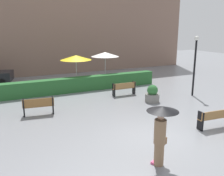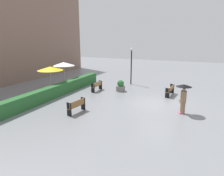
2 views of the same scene
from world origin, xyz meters
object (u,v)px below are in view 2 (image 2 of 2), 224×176
at_px(lamp_post, 131,62).
at_px(patio_umbrella_white, 64,64).
at_px(bench_near_right, 170,90).
at_px(patio_umbrella_yellow, 50,68).
at_px(pedestrian_with_umbrella, 183,94).
at_px(bench_back_row, 97,86).
at_px(planter_pot, 121,86).
at_px(bench_far_left, 77,105).

height_order(lamp_post, patio_umbrella_white, lamp_post).
distance_m(bench_near_right, patio_umbrella_yellow, 10.82).
height_order(patio_umbrella_yellow, patio_umbrella_white, patio_umbrella_white).
relative_size(pedestrian_with_umbrella, lamp_post, 0.52).
relative_size(bench_back_row, patio_umbrella_white, 0.66).
distance_m(planter_pot, patio_umbrella_yellow, 6.62).
relative_size(lamp_post, patio_umbrella_white, 1.56).
xyz_separation_m(pedestrian_with_umbrella, lamp_post, (7.02, 5.95, 1.05)).
bearing_deg(planter_pot, lamp_post, 0.89).
distance_m(lamp_post, patio_umbrella_white, 6.99).
height_order(bench_back_row, patio_umbrella_white, patio_umbrella_white).
xyz_separation_m(bench_far_left, patio_umbrella_yellow, (3.67, 5.10, 1.67)).
xyz_separation_m(lamp_post, patio_umbrella_yellow, (-6.07, 5.66, -0.17)).
distance_m(bench_back_row, pedestrian_with_umbrella, 8.56).
bearing_deg(lamp_post, bench_near_right, -122.42).
bearing_deg(bench_near_right, bench_far_left, 143.29).
bearing_deg(patio_umbrella_yellow, pedestrian_with_umbrella, -94.68).
bearing_deg(pedestrian_with_umbrella, planter_pot, 57.13).
distance_m(pedestrian_with_umbrella, patio_umbrella_white, 12.49).
relative_size(bench_near_right, pedestrian_with_umbrella, 0.95).
bearing_deg(pedestrian_with_umbrella, patio_umbrella_white, 73.87).
height_order(bench_back_row, pedestrian_with_umbrella, pedestrian_with_umbrella).
relative_size(pedestrian_with_umbrella, planter_pot, 1.89).
height_order(planter_pot, patio_umbrella_yellow, patio_umbrella_yellow).
distance_m(bench_far_left, lamp_post, 9.93).
relative_size(bench_back_row, pedestrian_with_umbrella, 0.82).
distance_m(pedestrian_with_umbrella, planter_pot, 7.07).
bearing_deg(planter_pot, patio_umbrella_white, 93.32).
height_order(bench_far_left, patio_umbrella_white, patio_umbrella_white).
bearing_deg(bench_near_right, lamp_post, 57.58).
height_order(pedestrian_with_umbrella, lamp_post, lamp_post).
distance_m(lamp_post, patio_umbrella_yellow, 8.30).
distance_m(bench_far_left, patio_umbrella_white, 8.42).
bearing_deg(patio_umbrella_white, lamp_post, -59.33).
distance_m(bench_back_row, lamp_post, 4.85).
bearing_deg(patio_umbrella_white, bench_far_left, -138.54).
relative_size(bench_near_right, bench_far_left, 1.21).
bearing_deg(bench_near_right, pedestrian_with_umbrella, -161.34).
relative_size(bench_back_row, lamp_post, 0.42).
xyz_separation_m(bench_near_right, patio_umbrella_yellow, (-3.18, 10.21, 1.69)).
height_order(bench_far_left, pedestrian_with_umbrella, pedestrian_with_umbrella).
xyz_separation_m(bench_near_right, bench_back_row, (-1.10, 6.57, -0.00)).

